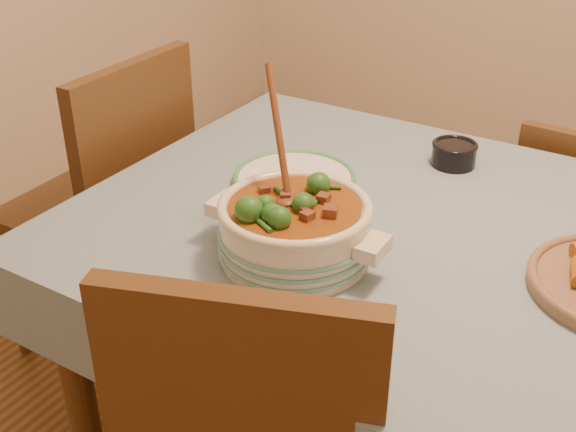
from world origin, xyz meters
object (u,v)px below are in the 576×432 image
Objects in this scene: white_plate at (295,179)px; condiment_bowl at (454,153)px; chair_left at (113,197)px; dining_table at (471,286)px; stew_casserole at (295,224)px.

condiment_bowl is at bearing 46.46° from white_plate.
condiment_bowl is 0.14× the size of chair_left.
chair_left is (-1.07, 0.07, -0.12)m from dining_table.
white_plate is (-0.45, 0.05, 0.10)m from dining_table.
white_plate is 2.57× the size of condiment_bowl.
stew_casserole is at bearing -101.45° from condiment_bowl.
chair_left is (-0.89, -0.27, -0.25)m from condiment_bowl.
condiment_bowl is at bearing 105.93° from chair_left.
stew_casserole is at bearing 68.86° from chair_left.
dining_table is 4.57× the size of stew_casserole.
condiment_bowl reaches higher than white_plate.
stew_casserole is 1.10× the size of white_plate.
chair_left is at bearing 176.45° from dining_table.
dining_table is 0.40m from stew_casserole.
condiment_bowl is (-0.18, 0.34, 0.12)m from dining_table.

